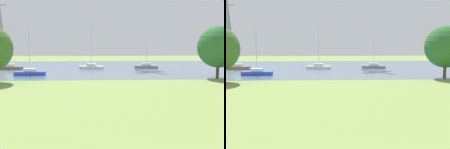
{
  "view_description": "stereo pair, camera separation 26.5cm",
  "coord_description": "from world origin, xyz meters",
  "views": [
    {
      "loc": [
        -3.46,
        -7.43,
        5.17
      ],
      "look_at": [
        -1.78,
        20.14,
        1.93
      ],
      "focal_mm": 42.97,
      "sensor_mm": 36.0,
      "label": 1
    },
    {
      "loc": [
        -3.19,
        -7.45,
        5.17
      ],
      "look_at": [
        -1.78,
        20.14,
        1.93
      ],
      "focal_mm": 42.97,
      "sensor_mm": 36.0,
      "label": 2
    }
  ],
  "objects": [
    {
      "name": "electricity_pylon",
      "position": [
        -35.58,
        84.83,
        12.95
      ],
      "size": [
        6.4,
        4.4,
        25.88
      ],
      "color": "gray",
      "rests_on": "ground"
    },
    {
      "name": "water_surface",
      "position": [
        0.0,
        50.0,
        0.01
      ],
      "size": [
        140.0,
        40.0,
        0.02
      ],
      "primitive_type": "cube",
      "color": "slate",
      "rests_on": "ground"
    },
    {
      "name": "tree_west_near",
      "position": [
        14.53,
        30.91,
        4.63
      ],
      "size": [
        6.11,
        6.11,
        7.69
      ],
      "color": "brown",
      "rests_on": "ground"
    },
    {
      "name": "ground_plane",
      "position": [
        0.0,
        22.0,
        0.0
      ],
      "size": [
        160.0,
        160.0,
        0.0
      ],
      "primitive_type": "plane",
      "color": "#7F994C"
    },
    {
      "name": "sailboat_brown",
      "position": [
        -20.34,
        46.02,
        0.47
      ],
      "size": [
        4.87,
        1.76,
        7.85
      ],
      "color": "brown",
      "rests_on": "water_surface"
    },
    {
      "name": "sailboat_blue",
      "position": [
        -14.03,
        36.1,
        0.47
      ],
      "size": [
        4.83,
        1.59,
        7.74
      ],
      "color": "blue",
      "rests_on": "water_surface"
    },
    {
      "name": "sailboat_white",
      "position": [
        -4.35,
        46.26,
        0.48
      ],
      "size": [
        4.98,
        2.25,
        7.96
      ],
      "color": "white",
      "rests_on": "water_surface"
    },
    {
      "name": "sailboat_gray",
      "position": [
        6.94,
        46.96,
        0.44
      ],
      "size": [
        5.0,
        2.44,
        5.28
      ],
      "color": "gray",
      "rests_on": "water_surface"
    }
  ]
}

